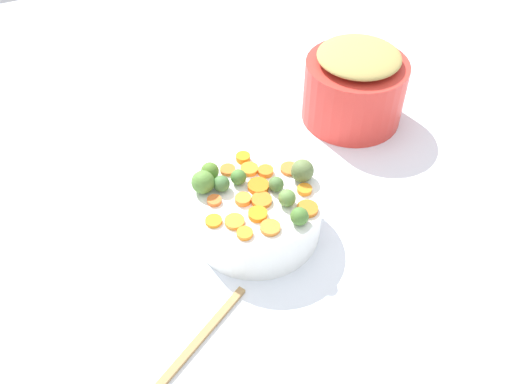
# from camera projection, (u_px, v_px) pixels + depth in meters

# --- Properties ---
(tabletop) EXTENTS (2.40, 2.40, 0.02)m
(tabletop) POSITION_uv_depth(u_px,v_px,m) (247.00, 250.00, 1.02)
(tabletop) COLOR white
(tabletop) RESTS_ON ground
(serving_bowl_carrots) EXTENTS (0.24, 0.24, 0.09)m
(serving_bowl_carrots) POSITION_uv_depth(u_px,v_px,m) (256.00, 213.00, 1.01)
(serving_bowl_carrots) COLOR white
(serving_bowl_carrots) RESTS_ON tabletop
(metal_pot) EXTENTS (0.23, 0.23, 0.15)m
(metal_pot) POSITION_uv_depth(u_px,v_px,m) (354.00, 91.00, 1.24)
(metal_pot) COLOR red
(metal_pot) RESTS_ON tabletop
(stuffing_mound) EXTENTS (0.18, 0.18, 0.03)m
(stuffing_mound) POSITION_uv_depth(u_px,v_px,m) (359.00, 56.00, 1.17)
(stuffing_mound) COLOR tan
(stuffing_mound) RESTS_ON metal_pot
(carrot_slice_0) EXTENTS (0.04, 0.04, 0.01)m
(carrot_slice_0) POSITION_uv_depth(u_px,v_px,m) (307.00, 209.00, 0.95)
(carrot_slice_0) COLOR orange
(carrot_slice_0) RESTS_ON serving_bowl_carrots
(carrot_slice_1) EXTENTS (0.05, 0.05, 0.01)m
(carrot_slice_1) POSITION_uv_depth(u_px,v_px,m) (262.00, 200.00, 0.97)
(carrot_slice_1) COLOR orange
(carrot_slice_1) RESTS_ON serving_bowl_carrots
(carrot_slice_2) EXTENTS (0.04, 0.04, 0.01)m
(carrot_slice_2) POSITION_uv_depth(u_px,v_px,m) (235.00, 222.00, 0.93)
(carrot_slice_2) COLOR orange
(carrot_slice_2) RESTS_ON serving_bowl_carrots
(carrot_slice_3) EXTENTS (0.04, 0.04, 0.01)m
(carrot_slice_3) POSITION_uv_depth(u_px,v_px,m) (214.00, 221.00, 0.93)
(carrot_slice_3) COLOR orange
(carrot_slice_3) RESTS_ON serving_bowl_carrots
(carrot_slice_4) EXTENTS (0.05, 0.05, 0.01)m
(carrot_slice_4) POSITION_uv_depth(u_px,v_px,m) (258.00, 186.00, 0.99)
(carrot_slice_4) COLOR orange
(carrot_slice_4) RESTS_ON serving_bowl_carrots
(carrot_slice_5) EXTENTS (0.04, 0.04, 0.01)m
(carrot_slice_5) POSITION_uv_depth(u_px,v_px,m) (214.00, 201.00, 0.97)
(carrot_slice_5) COLOR orange
(carrot_slice_5) RESTS_ON serving_bowl_carrots
(carrot_slice_6) EXTENTS (0.04, 0.04, 0.01)m
(carrot_slice_6) POSITION_uv_depth(u_px,v_px,m) (245.00, 233.00, 0.91)
(carrot_slice_6) COLOR orange
(carrot_slice_6) RESTS_ON serving_bowl_carrots
(carrot_slice_7) EXTENTS (0.04, 0.04, 0.01)m
(carrot_slice_7) POSITION_uv_depth(u_px,v_px,m) (228.00, 170.00, 1.02)
(carrot_slice_7) COLOR orange
(carrot_slice_7) RESTS_ON serving_bowl_carrots
(carrot_slice_8) EXTENTS (0.04, 0.04, 0.01)m
(carrot_slice_8) POSITION_uv_depth(u_px,v_px,m) (258.00, 214.00, 0.94)
(carrot_slice_8) COLOR orange
(carrot_slice_8) RESTS_ON serving_bowl_carrots
(carrot_slice_9) EXTENTS (0.03, 0.03, 0.01)m
(carrot_slice_9) POSITION_uv_depth(u_px,v_px,m) (266.00, 171.00, 1.02)
(carrot_slice_9) COLOR orange
(carrot_slice_9) RESTS_ON serving_bowl_carrots
(carrot_slice_10) EXTENTS (0.03, 0.03, 0.01)m
(carrot_slice_10) POSITION_uv_depth(u_px,v_px,m) (243.00, 158.00, 1.04)
(carrot_slice_10) COLOR orange
(carrot_slice_10) RESTS_ON serving_bowl_carrots
(carrot_slice_11) EXTENTS (0.05, 0.05, 0.01)m
(carrot_slice_11) POSITION_uv_depth(u_px,v_px,m) (270.00, 228.00, 0.92)
(carrot_slice_11) COLOR orange
(carrot_slice_11) RESTS_ON serving_bowl_carrots
(carrot_slice_12) EXTENTS (0.04, 0.04, 0.01)m
(carrot_slice_12) POSITION_uv_depth(u_px,v_px,m) (289.00, 169.00, 1.02)
(carrot_slice_12) COLOR orange
(carrot_slice_12) RESTS_ON serving_bowl_carrots
(carrot_slice_13) EXTENTS (0.04, 0.04, 0.01)m
(carrot_slice_13) POSITION_uv_depth(u_px,v_px,m) (305.00, 190.00, 0.98)
(carrot_slice_13) COLOR orange
(carrot_slice_13) RESTS_ON serving_bowl_carrots
(carrot_slice_14) EXTENTS (0.04, 0.04, 0.01)m
(carrot_slice_14) POSITION_uv_depth(u_px,v_px,m) (243.00, 199.00, 0.97)
(carrot_slice_14) COLOR orange
(carrot_slice_14) RESTS_ON serving_bowl_carrots
(carrot_slice_15) EXTENTS (0.05, 0.05, 0.01)m
(carrot_slice_15) POSITION_uv_depth(u_px,v_px,m) (249.00, 169.00, 1.02)
(carrot_slice_15) COLOR orange
(carrot_slice_15) RESTS_ON serving_bowl_carrots
(brussels_sprout_0) EXTENTS (0.04, 0.04, 0.04)m
(brussels_sprout_0) POSITION_uv_depth(u_px,v_px,m) (302.00, 171.00, 0.99)
(brussels_sprout_0) COLOR #5E7540
(brussels_sprout_0) RESTS_ON serving_bowl_carrots
(brussels_sprout_1) EXTENTS (0.04, 0.04, 0.04)m
(brussels_sprout_1) POSITION_uv_depth(u_px,v_px,m) (203.00, 182.00, 0.97)
(brussels_sprout_1) COLOR #578837
(brussels_sprout_1) RESTS_ON serving_bowl_carrots
(brussels_sprout_2) EXTENTS (0.03, 0.03, 0.03)m
(brussels_sprout_2) POSITION_uv_depth(u_px,v_px,m) (238.00, 177.00, 0.99)
(brussels_sprout_2) COLOR #497C33
(brussels_sprout_2) RESTS_ON serving_bowl_carrots
(brussels_sprout_3) EXTENTS (0.03, 0.03, 0.03)m
(brussels_sprout_3) POSITION_uv_depth(u_px,v_px,m) (210.00, 171.00, 1.00)
(brussels_sprout_3) COLOR #4F7A29
(brussels_sprout_3) RESTS_ON serving_bowl_carrots
(brussels_sprout_4) EXTENTS (0.03, 0.03, 0.03)m
(brussels_sprout_4) POSITION_uv_depth(u_px,v_px,m) (276.00, 184.00, 0.98)
(brussels_sprout_4) COLOR #4E7339
(brussels_sprout_4) RESTS_ON serving_bowl_carrots
(brussels_sprout_5) EXTENTS (0.03, 0.03, 0.03)m
(brussels_sprout_5) POSITION_uv_depth(u_px,v_px,m) (287.00, 198.00, 0.95)
(brussels_sprout_5) COLOR #608842
(brussels_sprout_5) RESTS_ON serving_bowl_carrots
(brussels_sprout_6) EXTENTS (0.03, 0.03, 0.03)m
(brussels_sprout_6) POSITION_uv_depth(u_px,v_px,m) (299.00, 216.00, 0.92)
(brussels_sprout_6) COLOR #487830
(brussels_sprout_6) RESTS_ON serving_bowl_carrots
(brussels_sprout_7) EXTENTS (0.03, 0.03, 0.03)m
(brussels_sprout_7) POSITION_uv_depth(u_px,v_px,m) (221.00, 184.00, 0.98)
(brussels_sprout_7) COLOR #47763D
(brussels_sprout_7) RESTS_ON serving_bowl_carrots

